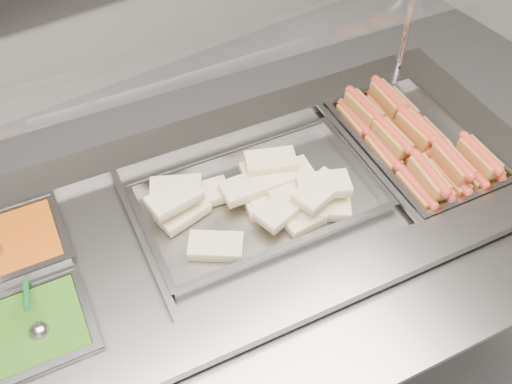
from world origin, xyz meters
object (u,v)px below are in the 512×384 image
steam_counter (243,286)px  pan_wraps (259,202)px  sneeze_guard (204,58)px  pan_hotdogs (413,148)px  serving_spoon (37,325)px

steam_counter → pan_wraps: 0.46m
sneeze_guard → pan_hotdogs: sneeze_guard is taller
steam_counter → pan_wraps: bearing=-7.8°
sneeze_guard → serving_spoon: bearing=-156.9°
sneeze_guard → pan_wraps: 0.49m
sneeze_guard → pan_hotdogs: 0.83m
steam_counter → sneeze_guard: size_ratio=1.18×
sneeze_guard → serving_spoon: (-0.71, -0.30, -0.38)m
sneeze_guard → pan_hotdogs: bearing=-27.1°
serving_spoon → pan_wraps: bearing=4.7°
steam_counter → pan_hotdogs: pan_hotdogs is taller
steam_counter → pan_hotdogs: bearing=-7.8°
pan_hotdogs → pan_wraps: size_ratio=0.81×
sneeze_guard → pan_wraps: (0.03, -0.24, -0.42)m
sneeze_guard → pan_hotdogs: size_ratio=2.83×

